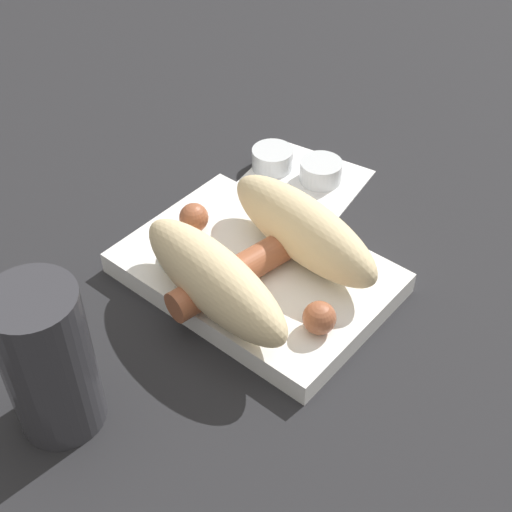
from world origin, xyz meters
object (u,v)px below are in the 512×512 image
(drink_glass, at_px, (48,361))
(condiment_cup_near, at_px, (321,173))
(food_tray, at_px, (256,273))
(sausage, at_px, (253,263))
(bread_roll, at_px, (260,253))
(condiment_cup_far, at_px, (272,160))

(drink_glass, bearing_deg, condiment_cup_near, -85.74)
(food_tray, height_order, sausage, sausage)
(food_tray, bearing_deg, bread_roll, 140.01)
(sausage, xyz_separation_m, condiment_cup_far, (0.11, -0.16, -0.02))
(food_tray, xyz_separation_m, bread_roll, (-0.01, 0.01, 0.04))
(condiment_cup_far, bearing_deg, drink_glass, 102.99)
(sausage, bearing_deg, food_tray, -62.26)
(sausage, height_order, condiment_cup_near, sausage)
(bread_roll, relative_size, drink_glass, 1.52)
(bread_roll, relative_size, condiment_cup_far, 4.37)
(condiment_cup_near, distance_m, condiment_cup_far, 0.06)
(drink_glass, bearing_deg, bread_roll, -99.63)
(food_tray, bearing_deg, condiment_cup_far, -55.77)
(food_tray, relative_size, condiment_cup_far, 5.21)
(condiment_cup_near, height_order, condiment_cup_far, same)
(condiment_cup_near, bearing_deg, sausage, 106.75)
(bread_roll, xyz_separation_m, condiment_cup_far, (0.12, -0.16, -0.04))
(food_tray, xyz_separation_m, condiment_cup_near, (0.05, -0.16, 0.00))
(sausage, bearing_deg, bread_roll, -176.70)
(sausage, relative_size, condiment_cup_near, 4.28)
(bread_roll, distance_m, drink_glass, 0.20)
(drink_glass, bearing_deg, sausage, -97.40)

